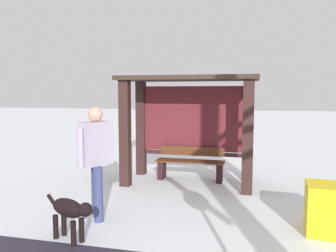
% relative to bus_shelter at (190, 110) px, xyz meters
% --- Properties ---
extents(ground_plane, '(60.00, 60.00, 0.00)m').
position_rel_bus_shelter_xyz_m(ground_plane, '(0.00, -0.15, -1.55)').
color(ground_plane, white).
extents(bus_shelter, '(2.81, 1.42, 2.25)m').
position_rel_bus_shelter_xyz_m(bus_shelter, '(0.00, 0.00, 0.00)').
color(bus_shelter, '#331D1B').
rests_on(bus_shelter, ground).
extents(bench_left_inside, '(1.48, 0.39, 0.72)m').
position_rel_bus_shelter_xyz_m(bench_left_inside, '(0.00, 0.11, -1.20)').
color(bench_left_inside, '#572F1A').
rests_on(bench_left_inside, ground).
extents(person_walking, '(0.44, 0.63, 1.71)m').
position_rel_bus_shelter_xyz_m(person_walking, '(-1.00, -2.47, -0.54)').
color(person_walking, '#B7ABC1').
rests_on(person_walking, ground).
extents(dog, '(0.81, 0.43, 0.57)m').
position_rel_bus_shelter_xyz_m(dog, '(-0.97, -3.35, -1.15)').
color(dog, black).
rests_on(dog, ground).
extents(grit_bin, '(0.73, 0.60, 0.68)m').
position_rel_bus_shelter_xyz_m(grit_bin, '(2.38, -2.30, -1.20)').
color(grit_bin, yellow).
rests_on(grit_bin, ground).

